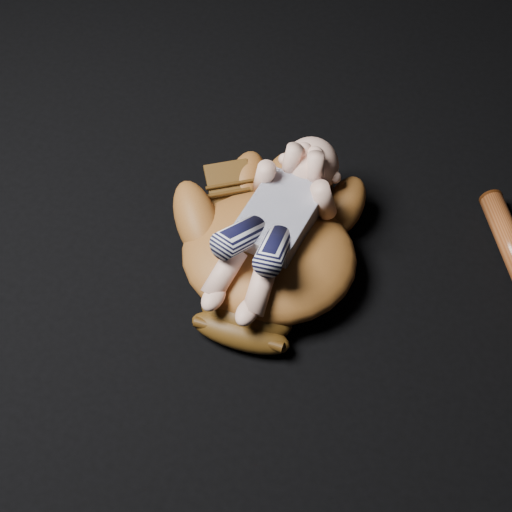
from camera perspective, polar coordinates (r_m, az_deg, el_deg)
name	(u,v)px	position (r m, az deg, el deg)	size (l,w,h in m)	color
baseball_glove	(269,250)	(1.40, 0.96, 0.45)	(0.39, 0.45, 0.14)	brown
newborn_baby	(271,224)	(1.36, 1.13, 2.34)	(0.18, 0.40, 0.16)	#E4AC93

